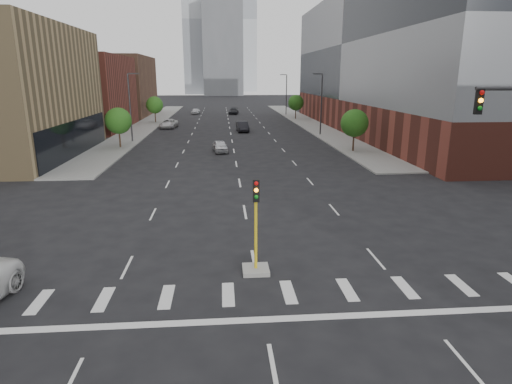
{
  "coord_description": "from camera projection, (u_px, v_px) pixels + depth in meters",
  "views": [
    {
      "loc": [
        -1.43,
        -8.89,
        8.66
      ],
      "look_at": [
        0.39,
        13.75,
        2.5
      ],
      "focal_mm": 30.0,
      "sensor_mm": 36.0,
      "label": 1
    }
  ],
  "objects": [
    {
      "name": "car_deep_right",
      "position": [
        234.0,
        111.0,
        100.62
      ],
      "size": [
        2.63,
        5.15,
        1.43
      ],
      "primitive_type": "imported",
      "rotation": [
        0.0,
        0.0,
        -0.13
      ],
      "color": "black",
      "rests_on": "ground"
    },
    {
      "name": "tower_mid",
      "position": [
        223.0,
        46.0,
        197.56
      ],
      "size": [
        18.0,
        18.0,
        44.0
      ],
      "primitive_type": "cube",
      "color": "slate",
      "rests_on": "ground"
    },
    {
      "name": "car_mid_right",
      "position": [
        242.0,
        127.0,
        68.99
      ],
      "size": [
        2.03,
        4.98,
        1.6
      ],
      "primitive_type": "imported",
      "rotation": [
        0.0,
        0.0,
        0.07
      ],
      "color": "black",
      "rests_on": "ground"
    },
    {
      "name": "building_right_main",
      "position": [
        415.0,
        61.0,
        68.06
      ],
      "size": [
        24.0,
        70.0,
        22.0
      ],
      "color": "brown",
      "rests_on": "ground"
    },
    {
      "name": "building_left_far_a",
      "position": [
        63.0,
        93.0,
        70.71
      ],
      "size": [
        20.0,
        22.0,
        12.0
      ],
      "primitive_type": "cube",
      "color": "brown",
      "rests_on": "ground"
    },
    {
      "name": "car_near_left",
      "position": [
        220.0,
        146.0,
        50.4
      ],
      "size": [
        2.08,
        4.15,
        1.36
      ],
      "primitive_type": "imported",
      "rotation": [
        0.0,
        0.0,
        0.12
      ],
      "color": "silver",
      "rests_on": "ground"
    },
    {
      "name": "building_left_far_b",
      "position": [
        104.0,
        86.0,
        95.59
      ],
      "size": [
        20.0,
        24.0,
        13.0
      ],
      "primitive_type": "cube",
      "color": "brown",
      "rests_on": "ground"
    },
    {
      "name": "tree_right_near",
      "position": [
        354.0,
        123.0,
        49.61
      ],
      "size": [
        3.2,
        3.2,
        4.85
      ],
      "color": "#382619",
      "rests_on": "ground"
    },
    {
      "name": "sidewalk_right_far",
      "position": [
        306.0,
        122.0,
        83.26
      ],
      "size": [
        5.0,
        92.0,
        0.15
      ],
      "primitive_type": "cube",
      "color": "gray",
      "rests_on": "ground"
    },
    {
      "name": "streetlight_right_b",
      "position": [
        286.0,
        93.0,
        97.24
      ],
      "size": [
        1.6,
        0.22,
        9.07
      ],
      "color": "#2D2D30",
      "rests_on": "ground"
    },
    {
      "name": "car_distant",
      "position": [
        196.0,
        111.0,
        101.24
      ],
      "size": [
        2.06,
        4.1,
        1.34
      ],
      "primitive_type": "imported",
      "rotation": [
        0.0,
        0.0,
        -0.12
      ],
      "color": "silver",
      "rests_on": "ground"
    },
    {
      "name": "tree_right_far",
      "position": [
        296.0,
        103.0,
        88.08
      ],
      "size": [
        3.2,
        3.2,
        4.85
      ],
      "color": "#382619",
      "rests_on": "ground"
    },
    {
      "name": "streetlight_left",
      "position": [
        130.0,
        105.0,
        56.67
      ],
      "size": [
        1.6,
        0.22,
        9.07
      ],
      "color": "#2D2D30",
      "rests_on": "ground"
    },
    {
      "name": "tree_left_near",
      "position": [
        118.0,
        121.0,
        52.24
      ],
      "size": [
        3.2,
        3.2,
        4.85
      ],
      "color": "#382619",
      "rests_on": "ground"
    },
    {
      "name": "sidewalk_left_far",
      "position": [
        150.0,
        123.0,
        80.93
      ],
      "size": [
        5.0,
        92.0,
        0.15
      ],
      "primitive_type": "cube",
      "color": "gray",
      "rests_on": "ground"
    },
    {
      "name": "streetlight_right_a",
      "position": [
        321.0,
        102.0,
        63.57
      ],
      "size": [
        1.6,
        0.22,
        9.07
      ],
      "color": "#2D2D30",
      "rests_on": "ground"
    },
    {
      "name": "tower_right",
      "position": [
        239.0,
        21.0,
        251.35
      ],
      "size": [
        20.0,
        20.0,
        80.0
      ],
      "primitive_type": "cube",
      "color": "#B2B7BC",
      "rests_on": "ground"
    },
    {
      "name": "tower_left",
      "position": [
        206.0,
        22.0,
        212.78
      ],
      "size": [
        22.0,
        22.0,
        70.0
      ],
      "primitive_type": "cube",
      "color": "#B2B7BC",
      "rests_on": "ground"
    },
    {
      "name": "tree_left_far",
      "position": [
        155.0,
        105.0,
        81.1
      ],
      "size": [
        3.2,
        3.2,
        4.85
      ],
      "color": "#382619",
      "rests_on": "ground"
    },
    {
      "name": "car_far_left",
      "position": [
        169.0,
        124.0,
        73.85
      ],
      "size": [
        2.9,
        5.54,
        1.49
      ],
      "primitive_type": "imported",
      "rotation": [
        0.0,
        0.0,
        -0.08
      ],
      "color": "silver",
      "rests_on": "ground"
    },
    {
      "name": "median_traffic_signal",
      "position": [
        256.0,
        252.0,
        19.3
      ],
      "size": [
        1.2,
        1.2,
        4.4
      ],
      "color": "#999993",
      "rests_on": "ground"
    }
  ]
}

